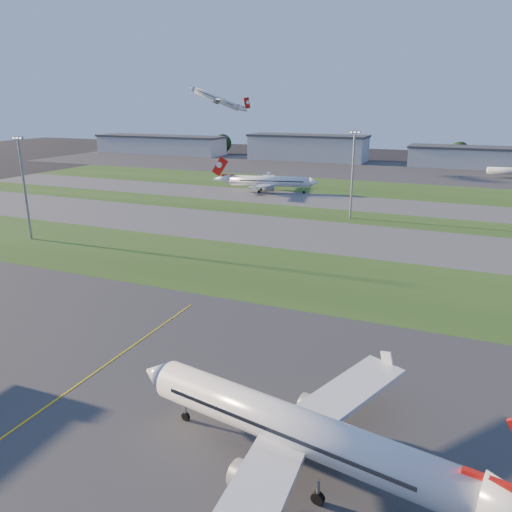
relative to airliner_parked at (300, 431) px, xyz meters
The scene contains 21 objects.
ground 35.40m from the airliner_parked, behind, with size 700.00×700.00×0.00m, color black.
apron_near 35.40m from the airliner_parked, behind, with size 300.00×70.00×0.01m, color #333335.
grass_strip_a 63.92m from the airliner_parked, 123.40° to the left, with size 300.00×34.00×0.01m, color #254617.
taxiway_a 93.21m from the airliner_parked, 112.15° to the left, with size 300.00×32.00×0.01m, color #515154.
grass_strip_b 116.73m from the airliner_parked, 107.52° to the left, with size 300.00×18.00×0.01m, color #254617.
taxiway_b 137.85m from the airliner_parked, 104.76° to the left, with size 300.00×26.00×0.01m, color #515154.
grass_strip_c 169.96m from the airliner_parked, 101.93° to the left, with size 300.00×40.00×0.01m, color #254617.
apron_far 228.99m from the airliner_parked, 98.82° to the left, with size 400.00×80.00×0.01m, color #333335.
yellow_line 30.45m from the airliner_parked, behind, with size 0.25×60.00×0.02m, color gold.
airliner_parked is the anchor object (origin of this frame).
airliner_taxiing 154.13m from the airliner_parked, 112.86° to the left, with size 38.11×31.98×12.05m.
airliner_departing 238.36m from the airliner_parked, 119.08° to the left, with size 26.77×23.14×9.57m.
light_mast_west 105.18m from the airliner_parked, 149.43° to the left, with size 3.20×0.70×25.80m.
light_mast_centre 111.56m from the airliner_parked, 100.43° to the left, with size 3.20×0.70×25.80m.
hangar_far_west 316.11m from the airliner_parked, 125.84° to the left, with size 91.80×23.00×12.20m.
hangar_west 268.49m from the airliner_parked, 107.36° to the left, with size 71.40×23.00×15.20m.
hangar_east 257.01m from the airliner_parked, 85.56° to the left, with size 81.60×23.00×11.20m.
tree_far_west 350.95m from the airliner_parked, 129.90° to the left, with size 11.00×11.00×12.00m.
tree_west 307.63m from the airliner_parked, 118.15° to the left, with size 12.10×12.10×13.20m.
tree_mid_west 272.86m from the airliner_parked, 101.65° to the left, with size 9.90×9.90×10.80m.
tree_mid_east 270.29m from the airliner_parked, 88.96° to the left, with size 11.55×11.55×12.60m.
Camera 1 is at (46.82, -39.16, 33.64)m, focal length 35.00 mm.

